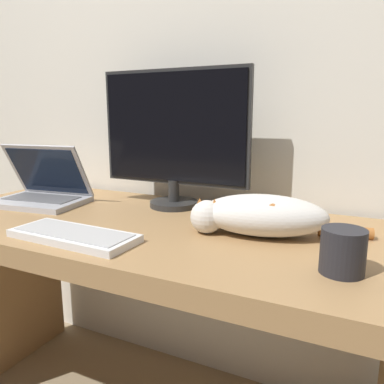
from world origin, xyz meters
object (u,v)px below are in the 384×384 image
monitor (174,136)px  external_keyboard (74,235)px  laptop (42,192)px  coffee_mug (343,251)px  cat (260,214)px

monitor → external_keyboard: 0.51m
laptop → external_keyboard: laptop is taller
external_keyboard → coffee_mug: (0.67, 0.08, 0.04)m
monitor → coffee_mug: size_ratio=5.78×
external_keyboard → cat: 0.51m
monitor → cat: size_ratio=1.18×
laptop → external_keyboard: bearing=-41.0°
external_keyboard → monitor: bearing=82.9°
laptop → coffee_mug: bearing=-17.3°
cat → coffee_mug: 0.29m
laptop → cat: bearing=-8.1°
cat → coffee_mug: cat is taller
monitor → laptop: 0.55m
cat → coffee_mug: (0.23, -0.18, -0.01)m
laptop → coffee_mug: laptop is taller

